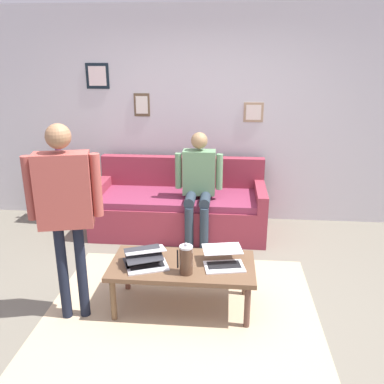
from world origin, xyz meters
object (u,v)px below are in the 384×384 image
object	(u,v)px
french_press	(186,260)
person_seated	(199,181)
laptop_right	(143,259)
flower_vase	(58,150)
coffee_table	(182,268)
laptop_left	(146,261)
couch	(180,208)
person_standing	(65,200)
laptop_center	(223,260)
side_shelf	(62,192)

from	to	relation	value
french_press	person_seated	size ratio (longest dim) A/B	0.21
laptop_right	flower_vase	xyz separation A→B (m)	(1.45, -1.84, 0.51)
coffee_table	laptop_left	xyz separation A→B (m)	(0.30, 0.06, 0.09)
couch	french_press	distance (m)	1.83
laptop_right	person_standing	size ratio (longest dim) A/B	0.24
laptop_left	laptop_center	bearing A→B (deg)	-174.41
french_press	person_standing	distance (m)	1.06
coffee_table	french_press	bearing A→B (deg)	106.97
coffee_table	person_standing	size ratio (longest dim) A/B	0.75
coffee_table	person_seated	xyz separation A→B (m)	(-0.03, -1.41, 0.35)
laptop_center	french_press	world-z (taller)	french_press
laptop_right	french_press	world-z (taller)	french_press
laptop_left	couch	bearing A→B (deg)	-92.78
laptop_center	french_press	distance (m)	0.35
laptop_left	laptop_right	bearing A→B (deg)	-41.34
laptop_center	laptop_right	xyz separation A→B (m)	(0.68, 0.03, -0.00)
laptop_center	person_seated	size ratio (longest dim) A/B	0.30
french_press	coffee_table	bearing A→B (deg)	-73.03
couch	laptop_right	bearing A→B (deg)	85.88
side_shelf	laptop_right	bearing A→B (deg)	128.19
laptop_right	side_shelf	size ratio (longest dim) A/B	0.48
french_press	person_standing	size ratio (longest dim) A/B	0.17
laptop_left	laptop_center	world-z (taller)	laptop_left
coffee_table	laptop_right	bearing A→B (deg)	4.08
laptop_right	flower_vase	world-z (taller)	flower_vase
laptop_left	person_standing	distance (m)	0.84
laptop_center	person_standing	bearing A→B (deg)	10.19
couch	laptop_left	distance (m)	1.70
laptop_right	laptop_left	bearing A→B (deg)	138.66
laptop_right	person_standing	xyz separation A→B (m)	(0.55, 0.19, 0.59)
flower_vase	person_seated	xyz separation A→B (m)	(-1.82, 0.41, -0.24)
french_press	flower_vase	xyz separation A→B (m)	(1.83, -1.97, 0.42)
couch	side_shelf	size ratio (longest dim) A/B	2.57
french_press	side_shelf	bearing A→B (deg)	-47.16
flower_vase	french_press	bearing A→B (deg)	132.89
laptop_left	side_shelf	bearing A→B (deg)	-51.60
laptop_left	side_shelf	size ratio (longest dim) A/B	0.53
flower_vase	couch	bearing A→B (deg)	173.41
coffee_table	person_seated	bearing A→B (deg)	-91.35
coffee_table	french_press	xyz separation A→B (m)	(-0.05, 0.16, 0.17)
side_shelf	flower_vase	size ratio (longest dim) A/B	1.91
french_press	flower_vase	bearing A→B (deg)	-47.11
french_press	side_shelf	size ratio (longest dim) A/B	0.34
french_press	couch	bearing A→B (deg)	-81.61
laptop_right	person_standing	distance (m)	0.83
laptop_left	french_press	bearing A→B (deg)	163.65
side_shelf	person_seated	bearing A→B (deg)	167.32
laptop_left	person_seated	world-z (taller)	person_seated
laptop_center	person_standing	size ratio (longest dim) A/B	0.24
couch	french_press	world-z (taller)	couch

